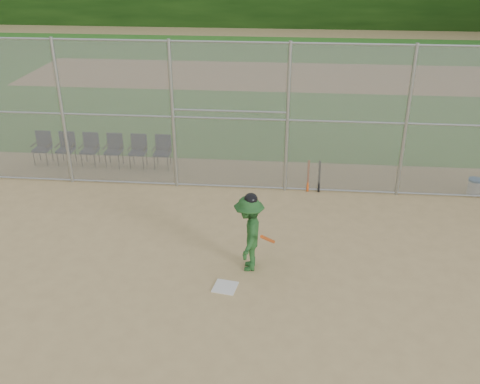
# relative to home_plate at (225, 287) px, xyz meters

# --- Properties ---
(ground) EXTENTS (100.00, 100.00, 0.00)m
(ground) POSITION_rel_home_plate_xyz_m (0.10, -0.40, -0.01)
(ground) COLOR tan
(ground) RESTS_ON ground
(grass_strip) EXTENTS (100.00, 100.00, 0.00)m
(grass_strip) POSITION_rel_home_plate_xyz_m (0.10, 17.60, -0.00)
(grass_strip) COLOR #2B6E21
(grass_strip) RESTS_ON ground
(dirt_patch_far) EXTENTS (24.00, 24.00, 0.00)m
(dirt_patch_far) POSITION_rel_home_plate_xyz_m (0.10, 17.60, -0.00)
(dirt_patch_far) COLOR tan
(dirt_patch_far) RESTS_ON ground
(backstop_fence) EXTENTS (16.09, 0.09, 4.00)m
(backstop_fence) POSITION_rel_home_plate_xyz_m (0.10, 4.60, 2.06)
(backstop_fence) COLOR gray
(backstop_fence) RESTS_ON ground
(home_plate) EXTENTS (0.52, 0.52, 0.02)m
(home_plate) POSITION_rel_home_plate_xyz_m (0.00, 0.00, 0.00)
(home_plate) COLOR silver
(home_plate) RESTS_ON ground
(batter_at_plate) EXTENTS (0.86, 1.29, 1.74)m
(batter_at_plate) POSITION_rel_home_plate_xyz_m (0.41, 0.74, 0.83)
(batter_at_plate) COLOR #205021
(batter_at_plate) RESTS_ON ground
(water_cooler) EXTENTS (0.36, 0.36, 0.45)m
(water_cooler) POSITION_rel_home_plate_xyz_m (6.16, 4.79, 0.22)
(water_cooler) COLOR white
(water_cooler) RESTS_ON ground
(spare_bats) EXTENTS (0.36, 0.34, 0.83)m
(spare_bats) POSITION_rel_home_plate_xyz_m (1.87, 4.68, 0.40)
(spare_bats) COLOR #D84C14
(spare_bats) RESTS_ON ground
(chair_0) EXTENTS (0.54, 0.52, 0.96)m
(chair_0) POSITION_rel_home_plate_xyz_m (-6.26, 5.83, 0.47)
(chair_0) COLOR #0E1833
(chair_0) RESTS_ON ground
(chair_1) EXTENTS (0.54, 0.52, 0.96)m
(chair_1) POSITION_rel_home_plate_xyz_m (-5.52, 5.83, 0.47)
(chair_1) COLOR #0E1833
(chair_1) RESTS_ON ground
(chair_2) EXTENTS (0.54, 0.52, 0.96)m
(chair_2) POSITION_rel_home_plate_xyz_m (-4.78, 5.83, 0.47)
(chair_2) COLOR #0E1833
(chair_2) RESTS_ON ground
(chair_3) EXTENTS (0.54, 0.52, 0.96)m
(chair_3) POSITION_rel_home_plate_xyz_m (-4.04, 5.83, 0.47)
(chair_3) COLOR #0E1833
(chair_3) RESTS_ON ground
(chair_4) EXTENTS (0.54, 0.52, 0.96)m
(chair_4) POSITION_rel_home_plate_xyz_m (-3.31, 5.83, 0.47)
(chair_4) COLOR #0E1833
(chair_4) RESTS_ON ground
(chair_5) EXTENTS (0.54, 0.52, 0.96)m
(chair_5) POSITION_rel_home_plate_xyz_m (-2.57, 5.83, 0.47)
(chair_5) COLOR #0E1833
(chair_5) RESTS_ON ground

